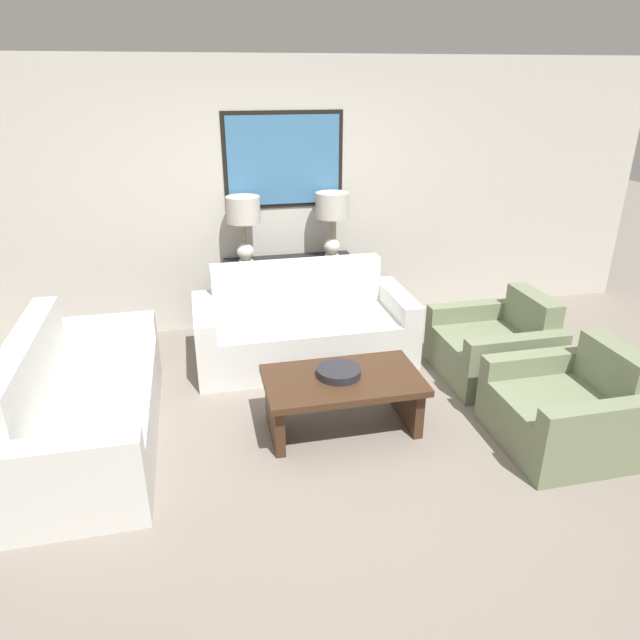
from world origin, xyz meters
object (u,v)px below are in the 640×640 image
at_px(couch_by_side, 83,408).
at_px(armchair_near_camera, 568,411).
at_px(couch_by_back_wall, 303,329).
at_px(decorative_bowl, 339,372).
at_px(console_table, 290,295).
at_px(table_lamp_left, 244,217).
at_px(table_lamp_right, 332,212).
at_px(armchair_near_back_wall, 495,348).
at_px(coffee_table, 343,391).

height_order(couch_by_side, armchair_near_camera, couch_by_side).
distance_m(couch_by_back_wall, decorative_bowl, 1.20).
height_order(couch_by_side, decorative_bowl, couch_by_side).
distance_m(console_table, couch_by_back_wall, 0.70).
bearing_deg(table_lamp_left, couch_by_back_wall, -57.80).
xyz_separation_m(table_lamp_left, decorative_bowl, (0.47, -1.88, -0.75)).
xyz_separation_m(console_table, table_lamp_right, (0.44, 0.00, 0.83)).
bearing_deg(console_table, couch_by_side, -136.73).
relative_size(table_lamp_left, table_lamp_right, 1.00).
bearing_deg(armchair_near_back_wall, table_lamp_right, 129.49).
bearing_deg(couch_by_side, decorative_bowl, -6.06).
bearing_deg(decorative_bowl, coffee_table, -52.29).
height_order(table_lamp_right, coffee_table, table_lamp_right).
bearing_deg(couch_by_side, armchair_near_back_wall, 5.06).
bearing_deg(coffee_table, table_lamp_right, 78.76).
distance_m(table_lamp_left, table_lamp_right, 0.87).
bearing_deg(coffee_table, couch_by_side, 173.08).
xyz_separation_m(couch_by_back_wall, armchair_near_camera, (1.58, -1.74, -0.03)).
distance_m(coffee_table, decorative_bowl, 0.15).
relative_size(console_table, armchair_near_back_wall, 1.45).
relative_size(coffee_table, decorative_bowl, 3.55).
xyz_separation_m(couch_by_side, coffee_table, (1.85, -0.22, 0.03)).
bearing_deg(armchair_near_camera, console_table, 123.00).
distance_m(couch_by_back_wall, armchair_near_camera, 2.36).
xyz_separation_m(table_lamp_left, coffee_table, (0.49, -1.91, -0.89)).
height_order(armchair_near_back_wall, armchair_near_camera, same).
height_order(console_table, couch_by_side, couch_by_side).
relative_size(coffee_table, armchair_near_back_wall, 1.28).
relative_size(decorative_bowl, armchair_near_back_wall, 0.36).
bearing_deg(decorative_bowl, table_lamp_right, 77.90).
bearing_deg(table_lamp_left, armchair_near_camera, -50.35).
relative_size(console_table, coffee_table, 1.13).
xyz_separation_m(table_lamp_right, coffee_table, (-0.38, -1.91, -0.89)).
distance_m(coffee_table, armchair_near_camera, 1.61).
bearing_deg(coffee_table, armchair_near_back_wall, 18.93).
relative_size(coffee_table, armchair_near_camera, 1.28).
bearing_deg(table_lamp_right, coffee_table, -101.24).
height_order(console_table, table_lamp_right, table_lamp_right).
height_order(coffee_table, armchair_near_camera, armchair_near_camera).
bearing_deg(table_lamp_left, armchair_near_back_wall, -34.54).
bearing_deg(armchair_near_back_wall, armchair_near_camera, -90.00).
height_order(table_lamp_left, decorative_bowl, table_lamp_left).
distance_m(table_lamp_right, armchair_near_back_wall, 2.04).
relative_size(table_lamp_right, armchair_near_camera, 0.73).
xyz_separation_m(couch_by_back_wall, armchair_near_back_wall, (1.58, -0.70, -0.03)).
distance_m(decorative_bowl, armchair_near_back_wall, 1.64).
bearing_deg(decorative_bowl, couch_by_side, 173.94).
distance_m(console_table, table_lamp_right, 0.94).
distance_m(console_table, decorative_bowl, 1.89).
xyz_separation_m(console_table, couch_by_side, (-1.79, -1.69, -0.09)).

